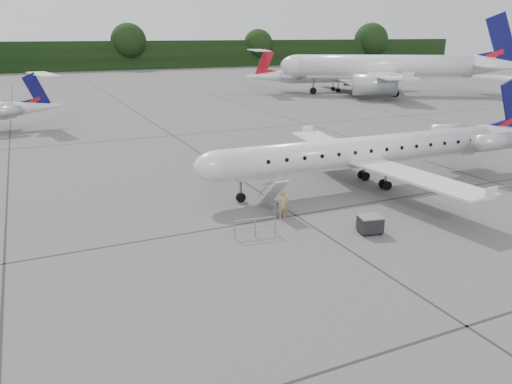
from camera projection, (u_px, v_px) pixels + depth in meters
name	position (u px, v px, depth m)	size (l,w,h in m)	color
ground	(392.00, 222.00, 28.03)	(320.00, 320.00, 0.00)	#5A5A57
treeline	(88.00, 56.00, 139.22)	(260.00, 4.00, 8.00)	black
main_regional_jet	(366.00, 137.00, 33.57)	(26.92, 19.38, 6.90)	silver
airstair	(273.00, 194.00, 29.39)	(0.85, 2.48, 2.16)	silver
passenger	(283.00, 204.00, 28.24)	(0.62, 0.41, 1.70)	#9B8454
safety_railing	(255.00, 228.00, 25.80)	(2.20, 0.08, 1.00)	gray
baggage_cart	(370.00, 224.00, 26.26)	(1.18, 0.95, 1.02)	black
bg_narrowbody	(384.00, 55.00, 83.42)	(36.87, 26.55, 13.24)	silver
bg_regional_right	(342.00, 70.00, 89.43)	(28.57, 20.57, 7.50)	silver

